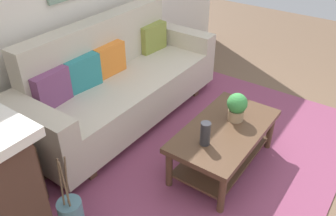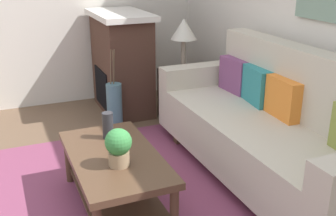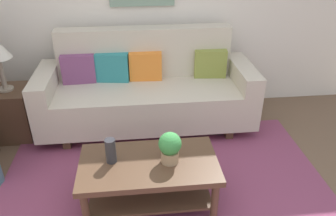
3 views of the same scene
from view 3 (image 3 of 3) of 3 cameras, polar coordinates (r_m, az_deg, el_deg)
area_rug at (r=3.04m, az=-0.45°, el=-14.08°), size 2.93×2.13×0.01m
couch at (r=3.75m, az=-3.64°, el=2.93°), size 2.34×0.84×1.08m
throw_pillow_plum at (r=3.81m, az=-15.06°, el=6.48°), size 0.37×0.14×0.32m
throw_pillow_teal at (r=3.77m, az=-9.50°, el=6.85°), size 0.37×0.17×0.32m
throw_pillow_orange at (r=3.76m, az=-3.86°, el=7.16°), size 0.37×0.14×0.32m
throw_pillow_olive at (r=3.86m, az=7.23°, el=7.56°), size 0.37×0.15×0.32m
coffee_table at (r=2.74m, az=-3.26°, el=-11.07°), size 1.10×0.60×0.43m
tabletop_vase at (r=2.65m, az=-9.77°, el=-7.23°), size 0.08×0.08×0.21m
potted_plant_tabletop at (r=2.59m, az=0.33°, el=-6.65°), size 0.18×0.18×0.26m
side_table at (r=3.99m, az=-25.10°, el=-0.78°), size 0.44×0.44×0.56m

